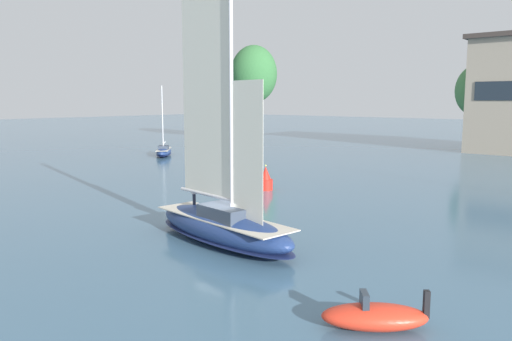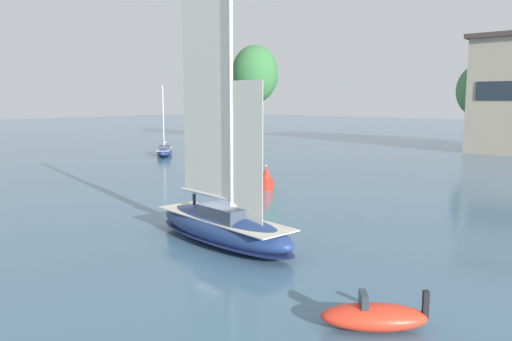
{
  "view_description": "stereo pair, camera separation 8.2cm",
  "coord_description": "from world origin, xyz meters",
  "px_view_note": "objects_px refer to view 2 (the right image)",
  "views": [
    {
      "loc": [
        19.4,
        -20.09,
        8.19
      ],
      "look_at": [
        0.0,
        3.0,
        3.91
      ],
      "focal_mm": 35.0,
      "sensor_mm": 36.0,
      "label": 1
    },
    {
      "loc": [
        19.46,
        -20.04,
        8.19
      ],
      "look_at": [
        0.0,
        3.0,
        3.91
      ],
      "focal_mm": 35.0,
      "sensor_mm": 36.0,
      "label": 2
    }
  ],
  "objects_px": {
    "tree_shore_center": "(255,74)",
    "motor_tender": "(374,317)",
    "sailboat_moored_near_marina": "(165,151)",
    "tree_shore_left": "(478,91)",
    "sailboat_main": "(222,223)",
    "channel_buoy": "(266,180)"
  },
  "relations": [
    {
      "from": "tree_shore_center",
      "to": "motor_tender",
      "type": "relative_size",
      "value": 4.74
    },
    {
      "from": "sailboat_moored_near_marina",
      "to": "tree_shore_center",
      "type": "bearing_deg",
      "value": 103.45
    },
    {
      "from": "motor_tender",
      "to": "tree_shore_center",
      "type": "bearing_deg",
      "value": 133.3
    },
    {
      "from": "tree_shore_left",
      "to": "sailboat_main",
      "type": "relative_size",
      "value": 0.89
    },
    {
      "from": "sailboat_moored_near_marina",
      "to": "motor_tender",
      "type": "xyz_separation_m",
      "value": [
        49.83,
        -31.49,
        -0.22
      ]
    },
    {
      "from": "tree_shore_left",
      "to": "sailboat_main",
      "type": "height_order",
      "value": "sailboat_main"
    },
    {
      "from": "tree_shore_left",
      "to": "channel_buoy",
      "type": "xyz_separation_m",
      "value": [
        -3.78,
        -48.63,
        -8.72
      ]
    },
    {
      "from": "tree_shore_left",
      "to": "motor_tender",
      "type": "bearing_deg",
      "value": -76.05
    },
    {
      "from": "tree_shore_center",
      "to": "channel_buoy",
      "type": "relative_size",
      "value": 8.06
    },
    {
      "from": "motor_tender",
      "to": "channel_buoy",
      "type": "relative_size",
      "value": 1.7
    },
    {
      "from": "sailboat_moored_near_marina",
      "to": "motor_tender",
      "type": "height_order",
      "value": "sailboat_moored_near_marina"
    },
    {
      "from": "sailboat_moored_near_marina",
      "to": "tree_shore_left",
      "type": "bearing_deg",
      "value": 47.87
    },
    {
      "from": "sailboat_main",
      "to": "motor_tender",
      "type": "xyz_separation_m",
      "value": [
        11.72,
        -4.33,
        -0.73
      ]
    },
    {
      "from": "tree_shore_center",
      "to": "motor_tender",
      "type": "xyz_separation_m",
      "value": [
        56.69,
        -60.16,
        -12.68
      ]
    },
    {
      "from": "channel_buoy",
      "to": "sailboat_moored_near_marina",
      "type": "bearing_deg",
      "value": 157.33
    },
    {
      "from": "motor_tender",
      "to": "sailboat_moored_near_marina",
      "type": "bearing_deg",
      "value": 147.71
    },
    {
      "from": "tree_shore_left",
      "to": "sailboat_main",
      "type": "distance_m",
      "value": 64.36
    },
    {
      "from": "tree_shore_center",
      "to": "channel_buoy",
      "type": "xyz_separation_m",
      "value": [
        36.03,
        -40.86,
        -12.23
      ]
    },
    {
      "from": "sailboat_main",
      "to": "sailboat_moored_near_marina",
      "type": "distance_m",
      "value": 46.79
    },
    {
      "from": "sailboat_main",
      "to": "channel_buoy",
      "type": "distance_m",
      "value": 17.43
    },
    {
      "from": "tree_shore_center",
      "to": "motor_tender",
      "type": "distance_m",
      "value": 83.63
    },
    {
      "from": "tree_shore_center",
      "to": "channel_buoy",
      "type": "height_order",
      "value": "tree_shore_center"
    }
  ]
}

